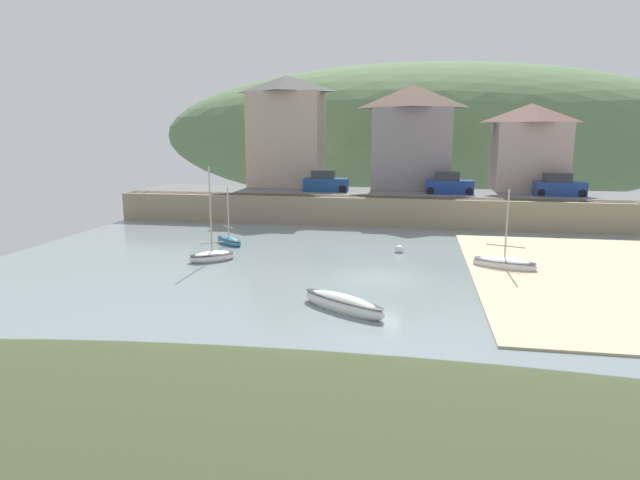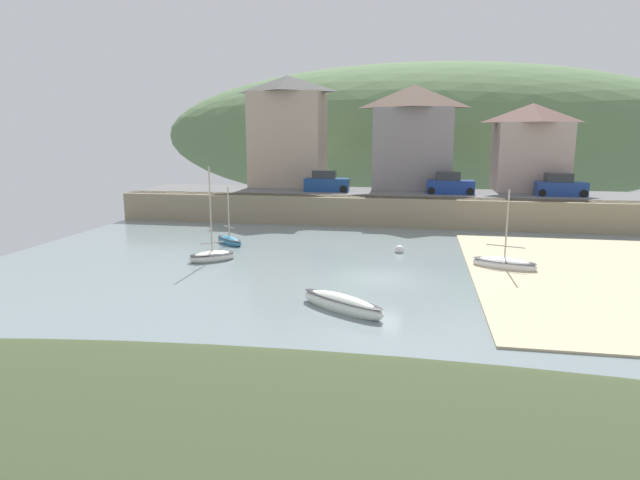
# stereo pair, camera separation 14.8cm
# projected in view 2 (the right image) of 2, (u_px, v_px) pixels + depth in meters

# --- Properties ---
(ground) EXTENTS (48.00, 41.00, 0.61)m
(ground) POSITION_uv_depth(u_px,v_px,m) (396.00, 344.00, 19.71)
(ground) COLOR gray
(quay_seawall) EXTENTS (48.00, 9.40, 2.40)m
(quay_seawall) POSITION_uv_depth(u_px,v_px,m) (393.00, 209.00, 45.82)
(quay_seawall) COLOR gray
(quay_seawall) RESTS_ON ground
(hillside_backdrop) EXTENTS (80.00, 44.00, 20.72)m
(hillside_backdrop) POSITION_uv_depth(u_px,v_px,m) (428.00, 136.00, 80.46)
(hillside_backdrop) COLOR #58774B
(hillside_backdrop) RESTS_ON ground
(waterfront_building_left) EXTENTS (7.38, 5.69, 10.86)m
(waterfront_building_left) POSITION_uv_depth(u_px,v_px,m) (288.00, 131.00, 53.90)
(waterfront_building_left) COLOR tan
(waterfront_building_left) RESTS_ON ground
(waterfront_building_centre) EXTENTS (7.61, 6.30, 9.81)m
(waterfront_building_centre) POSITION_uv_depth(u_px,v_px,m) (413.00, 136.00, 51.83)
(waterfront_building_centre) COLOR gray
(waterfront_building_centre) RESTS_ON ground
(waterfront_building_right) EXTENTS (6.64, 6.21, 7.98)m
(waterfront_building_right) POSITION_uv_depth(u_px,v_px,m) (530.00, 147.00, 50.11)
(waterfront_building_right) COLOR #A99489
(waterfront_building_right) RESTS_ON ground
(sailboat_nearest_shore) EXTENTS (4.35, 3.32, 0.97)m
(sailboat_nearest_shore) POSITION_uv_depth(u_px,v_px,m) (342.00, 304.00, 23.82)
(sailboat_nearest_shore) COLOR white
(sailboat_nearest_shore) RESTS_ON ground
(sailboat_tall_mast) EXTENTS (3.01, 2.76, 5.94)m
(sailboat_tall_mast) POSITION_uv_depth(u_px,v_px,m) (212.00, 256.00, 33.13)
(sailboat_tall_mast) COLOR silver
(sailboat_tall_mast) RESTS_ON ground
(fishing_boat_green) EXTENTS (2.87, 2.75, 4.19)m
(fishing_boat_green) POSITION_uv_depth(u_px,v_px,m) (229.00, 240.00, 38.10)
(fishing_boat_green) COLOR teal
(fishing_boat_green) RESTS_ON ground
(motorboat_with_cabin) EXTENTS (3.83, 2.43, 4.80)m
(motorboat_with_cabin) POSITION_uv_depth(u_px,v_px,m) (504.00, 264.00, 31.08)
(motorboat_with_cabin) COLOR white
(motorboat_with_cabin) RESTS_ON ground
(parked_car_near_slipway) EXTENTS (4.17, 1.88, 1.95)m
(parked_car_near_slipway) POSITION_uv_depth(u_px,v_px,m) (326.00, 183.00, 49.66)
(parked_car_near_slipway) COLOR navy
(parked_car_near_slipway) RESTS_ON ground
(parked_car_by_wall) EXTENTS (4.12, 1.82, 1.95)m
(parked_car_by_wall) POSITION_uv_depth(u_px,v_px,m) (450.00, 185.00, 47.71)
(parked_car_by_wall) COLOR navy
(parked_car_by_wall) RESTS_ON ground
(parked_car_end_of_row) EXTENTS (4.14, 1.82, 1.95)m
(parked_car_end_of_row) POSITION_uv_depth(u_px,v_px,m) (560.00, 186.00, 46.09)
(parked_car_end_of_row) COLOR navy
(parked_car_end_of_row) RESTS_ON ground
(mooring_buoy) EXTENTS (0.60, 0.60, 0.60)m
(mooring_buoy) POSITION_uv_depth(u_px,v_px,m) (399.00, 250.00, 35.37)
(mooring_buoy) COLOR silver
(mooring_buoy) RESTS_ON ground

